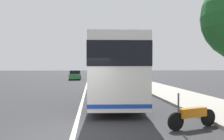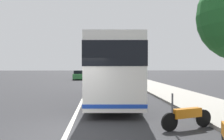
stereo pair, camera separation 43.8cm
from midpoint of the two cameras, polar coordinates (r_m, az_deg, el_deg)
The scene contains 8 objects.
ground_plane at distance 7.62m, azimuth -11.34°, elevation -15.59°, with size 220.00×220.00×0.00m, color #2D2D30.
sidewalk_curb at distance 18.40m, azimuth 14.04°, elevation -5.62°, with size 110.00×3.60×0.14m, color #9E998E.
lane_divider_line at distance 17.41m, azimuth -7.76°, elevation -6.19°, with size 110.00×0.16×0.01m, color silver.
coach_bus at distance 14.99m, azimuth -0.52°, elevation 0.58°, with size 12.54×3.24×3.59m.
motorcycle_nearest_curb at distance 8.44m, azimuth 18.08°, elevation -10.76°, with size 0.74×1.99×1.26m.
car_behind_bus at distance 37.04m, azimuth -9.55°, elevation -1.32°, with size 4.10×1.84×1.49m.
car_far_distant at distance 50.22m, azimuth -3.40°, elevation -0.74°, with size 4.69×2.02×1.43m.
car_oncoming at distance 37.88m, azimuth -2.51°, elevation -1.26°, with size 4.23×2.05×1.49m.
Camera 1 is at (-7.24, -0.58, 2.17)m, focal length 36.46 mm.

